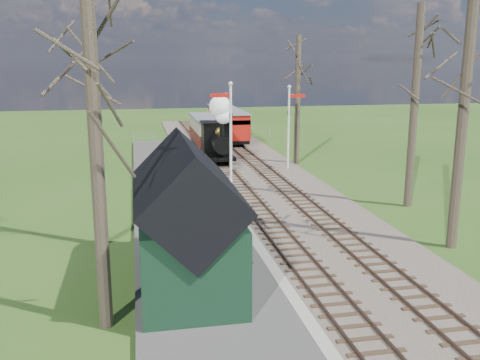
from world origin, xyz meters
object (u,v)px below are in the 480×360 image
at_px(coach, 207,131).
at_px(station_shed, 186,223).
at_px(semaphore_near, 230,130).
at_px(locomotive, 218,134).
at_px(semaphore_far, 290,121).
at_px(person, 225,253).
at_px(bench, 240,252).
at_px(red_carriage_a, 232,126).
at_px(red_carriage_b, 222,119).
at_px(sign_board, 227,251).

bearing_deg(coach, station_shed, -99.02).
distance_m(semaphore_near, locomotive, 9.13).
distance_m(station_shed, coach, 27.40).
bearing_deg(semaphore_far, coach, 115.78).
bearing_deg(person, semaphore_far, -0.74).
height_order(coach, bench, coach).
distance_m(semaphore_far, locomotive, 5.43).
bearing_deg(bench, red_carriage_a, 80.21).
bearing_deg(coach, person, -96.34).
distance_m(station_shed, red_carriage_b, 35.85).
height_order(locomotive, person, locomotive).
distance_m(sign_board, person, 0.43).
relative_size(station_shed, semaphore_far, 1.10).
relative_size(red_carriage_a, person, 4.05).
bearing_deg(bench, red_carriage_b, 81.79).
distance_m(locomotive, red_carriage_a, 9.09).
bearing_deg(locomotive, bench, -96.58).
xyz_separation_m(semaphore_near, person, (-2.15, -11.23, -2.74)).
height_order(sign_board, person, person).
relative_size(station_shed, coach, 0.82).
xyz_separation_m(locomotive, coach, (0.01, 6.07, -0.59)).
bearing_deg(sign_board, red_carriage_b, 81.03).
bearing_deg(semaphore_near, sign_board, -100.46).
relative_size(red_carriage_a, sign_board, 4.53).
distance_m(semaphore_near, sign_board, 11.37).
bearing_deg(coach, red_carriage_b, 72.25).
height_order(locomotive, coach, locomotive).
bearing_deg(station_shed, coach, 80.98).
height_order(station_shed, semaphore_near, semaphore_near).
distance_m(bench, person, 1.03).
height_order(station_shed, red_carriage_b, station_shed).
relative_size(semaphore_near, coach, 0.81).
height_order(locomotive, bench, locomotive).
bearing_deg(locomotive, coach, 89.89).
height_order(semaphore_near, semaphore_far, semaphore_near).
xyz_separation_m(semaphore_far, coach, (-4.37, 9.05, -1.74)).
distance_m(coach, person, 26.46).
xyz_separation_m(station_shed, red_carriage_b, (6.90, 35.18, -0.66)).
bearing_deg(coach, locomotive, -90.11).
relative_size(sign_board, bench, 0.82).
relative_size(locomotive, coach, 0.62).
bearing_deg(coach, semaphore_far, -64.22).
xyz_separation_m(station_shed, semaphore_near, (3.53, 12.00, 1.35)).
height_order(station_shed, bench, station_shed).
bearing_deg(red_carriage_b, station_shed, -101.09).
height_order(red_carriage_a, sign_board, red_carriage_a).
relative_size(locomotive, sign_board, 3.92).
height_order(semaphore_near, locomotive, semaphore_near).
relative_size(red_carriage_b, person, 4.05).
bearing_deg(semaphore_far, red_carriage_a, 98.64).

